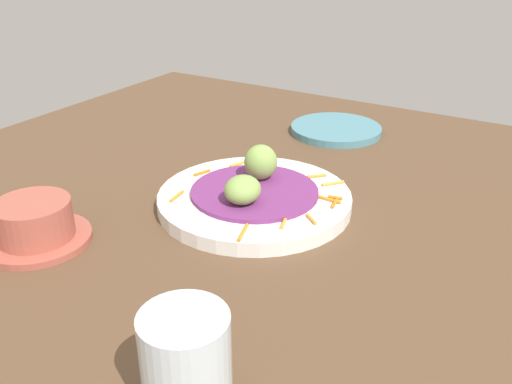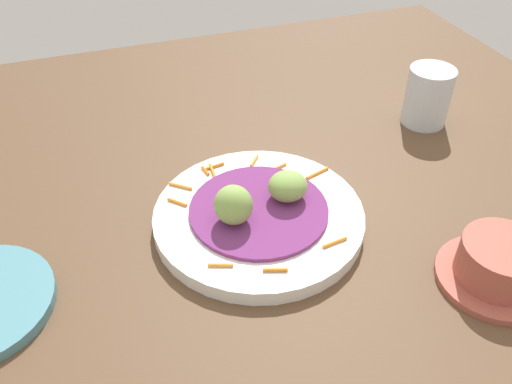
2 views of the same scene
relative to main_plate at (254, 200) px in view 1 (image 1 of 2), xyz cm
name	(u,v)px [view 1 (image 1 of 2)]	position (x,y,z in cm)	size (l,w,h in cm)	color
table_surface	(243,227)	(3.89, 0.68, -1.93)	(110.00, 110.00, 2.00)	brown
main_plate	(254,200)	(0.00, 0.00, 0.00)	(24.99, 24.99, 1.86)	white
cabbage_bed	(254,192)	(0.00, 0.00, 1.20)	(16.45, 16.45, 0.55)	#702D6B
carrot_garnish	(279,196)	(-0.53, 3.32, 1.13)	(21.15, 20.73, 0.40)	orange
guac_scoop_left	(261,162)	(-3.41, -1.10, 3.85)	(4.23, 4.41, 4.74)	#84A851
guac_scoop_center	(248,189)	(3.41, 1.10, 3.24)	(4.71, 4.39, 3.52)	#84A851
side_plate_small	(336,129)	(-31.32, -2.36, -0.32)	(15.69, 15.69, 1.23)	teal
terracotta_bowl	(35,225)	(20.66, -16.79, 1.35)	(12.24, 12.24, 5.15)	#A85142
water_glass	(186,365)	(31.45, 13.24, 3.43)	(6.72, 6.72, 8.72)	silver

